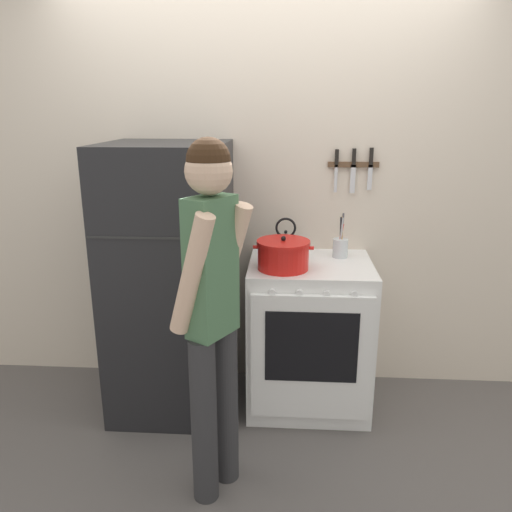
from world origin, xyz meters
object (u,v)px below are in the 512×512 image
Objects in this scene: refrigerator at (171,281)px; dutch_oven_pot at (283,255)px; person at (212,305)px; tea_kettle at (286,244)px; stove_range at (309,334)px; utensil_jar at (340,246)px.

refrigerator is 4.73× the size of dutch_oven_pot.
tea_kettle is at bearing 11.47° from person.
person is (-0.46, -0.76, 0.49)m from stove_range.
stove_range is 3.41× the size of utensil_jar.
refrigerator is 5.97× the size of utensil_jar.
refrigerator is at bearing -178.54° from stove_range.
utensil_jar reaches higher than stove_range.
utensil_jar is 1.12m from person.
tea_kettle is 0.33m from utensil_jar.
tea_kettle reaches higher than stove_range.
person reaches higher than refrigerator.
person is (-0.31, -0.91, -0.04)m from tea_kettle.
stove_range is at bearing -44.97° from tea_kettle.
refrigerator is 6.63× the size of tea_kettle.
utensil_jar is 0.16× the size of person.
stove_range is 0.55× the size of person.
utensil_jar reaches higher than dutch_oven_pot.
stove_range is 0.57m from utensil_jar.
person is (0.36, -0.74, 0.15)m from refrigerator.
dutch_oven_pot is (-0.16, -0.10, 0.53)m from stove_range.
person reaches higher than utensil_jar.
utensil_jar is (1.01, 0.18, 0.18)m from refrigerator.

